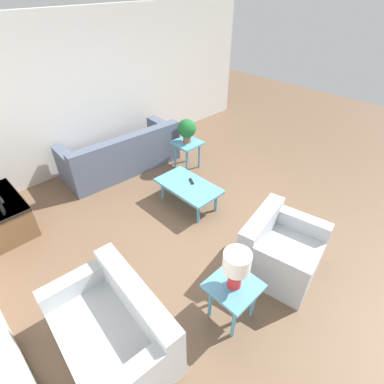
{
  "coord_description": "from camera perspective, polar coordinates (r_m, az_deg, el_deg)",
  "views": [
    {
      "loc": [
        -2.17,
        2.79,
        3.12
      ],
      "look_at": [
        0.33,
        0.36,
        0.55
      ],
      "focal_mm": 28.0,
      "sensor_mm": 36.0,
      "label": 1
    }
  ],
  "objects": [
    {
      "name": "remote_control",
      "position": [
        4.82,
        -0.1,
        2.05
      ],
      "size": [
        0.16,
        0.11,
        0.02
      ],
      "color": "black",
      "rests_on": "coffee_table"
    },
    {
      "name": "tv_stand_chest",
      "position": [
        5.19,
        -32.49,
        -3.5
      ],
      "size": [
        1.05,
        0.61,
        0.51
      ],
      "color": "brown",
      "rests_on": "ground_plane"
    },
    {
      "name": "wall_right",
      "position": [
        6.18,
        -16.31,
        18.39
      ],
      "size": [
        0.12,
        7.2,
        2.7
      ],
      "color": "silver",
      "rests_on": "ground_plane"
    },
    {
      "name": "loveseat",
      "position": [
        3.31,
        -14.58,
        -24.25
      ],
      "size": [
        1.37,
        0.95,
        0.75
      ],
      "rotation": [
        0.0,
        0.0,
        3.06
      ],
      "color": "#A8ADB2",
      "rests_on": "ground_plane"
    },
    {
      "name": "side_table_lamp",
      "position": [
        3.3,
        7.85,
        -18.06
      ],
      "size": [
        0.49,
        0.49,
        0.55
      ],
      "color": "teal",
      "rests_on": "ground_plane"
    },
    {
      "name": "sofa",
      "position": [
        5.9,
        -13.1,
        6.86
      ],
      "size": [
        1.01,
        2.24,
        0.79
      ],
      "rotation": [
        0.0,
        0.0,
        1.5
      ],
      "color": "#4C566B",
      "rests_on": "ground_plane"
    },
    {
      "name": "table_lamp",
      "position": [
        2.99,
        8.47,
        -13.69
      ],
      "size": [
        0.27,
        0.27,
        0.46
      ],
      "color": "red",
      "rests_on": "side_table_lamp"
    },
    {
      "name": "armchair",
      "position": [
        3.98,
        16.27,
        -10.55
      ],
      "size": [
        1.01,
        1.08,
        0.75
      ],
      "rotation": [
        0.0,
        0.0,
        -1.38
      ],
      "color": "#A8ADB2",
      "rests_on": "ground_plane"
    },
    {
      "name": "coffee_table",
      "position": [
        4.78,
        -0.68,
        0.95
      ],
      "size": [
        1.04,
        0.6,
        0.39
      ],
      "color": "teal",
      "rests_on": "ground_plane"
    },
    {
      "name": "side_table_plant",
      "position": [
        5.73,
        -0.94,
        8.67
      ],
      "size": [
        0.49,
        0.49,
        0.55
      ],
      "color": "teal",
      "rests_on": "ground_plane"
    },
    {
      "name": "potted_plant",
      "position": [
        5.58,
        -0.98,
        11.89
      ],
      "size": [
        0.34,
        0.34,
        0.45
      ],
      "color": "brown",
      "rests_on": "side_table_plant"
    },
    {
      "name": "ground_plane",
      "position": [
        4.71,
        5.96,
        -5.32
      ],
      "size": [
        14.0,
        14.0,
        0.0
      ],
      "primitive_type": "plane",
      "color": "brown"
    }
  ]
}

